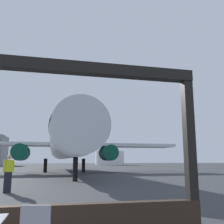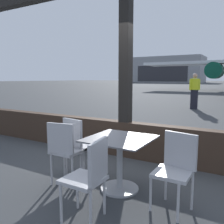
% 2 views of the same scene
% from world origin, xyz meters
% --- Properties ---
extents(window_frame, '(9.15, 0.24, 3.46)m').
position_xyz_m(window_frame, '(0.00, 0.00, 1.20)').
color(window_frame, '#38281E').
rests_on(window_frame, ground).
extents(dining_table, '(0.83, 0.83, 0.72)m').
position_xyz_m(dining_table, '(0.60, -1.34, 0.44)').
color(dining_table, slate).
rests_on(dining_table, ground).
extents(cafe_chair_window_left, '(0.46, 0.46, 0.88)m').
position_xyz_m(cafe_chair_window_left, '(1.38, -1.43, 0.52)').
color(cafe_chair_window_left, '#B2B2B7').
rests_on(cafe_chair_window_left, ground).
extents(cafe_chair_window_right, '(0.44, 0.44, 0.89)m').
position_xyz_m(cafe_chair_window_right, '(0.68, -2.14, 0.53)').
color(cafe_chair_window_right, '#B2B2B7').
rests_on(cafe_chair_window_right, ground).
extents(cafe_chair_aisle_left, '(0.44, 0.44, 0.91)m').
position_xyz_m(cafe_chair_aisle_left, '(-0.15, -1.59, 0.55)').
color(cafe_chair_aisle_left, '#B2B2B7').
rests_on(cafe_chair_aisle_left, ground).
extents(cafe_chair_aisle_right, '(0.45, 0.45, 0.91)m').
position_xyz_m(cafe_chair_aisle_right, '(-0.18, -1.25, 0.55)').
color(cafe_chair_aisle_right, '#B2B2B7').
rests_on(cafe_chair_aisle_right, ground).
extents(ground_crew_worker, '(0.45, 0.41, 1.74)m').
position_xyz_m(ground_crew_worker, '(-0.34, 8.14, 0.90)').
color(ground_crew_worker, black).
rests_on(ground_crew_worker, ground).
extents(distant_hangar, '(25.51, 12.77, 9.15)m').
position_xyz_m(distant_hangar, '(-25.39, 83.67, 4.57)').
color(distant_hangar, gray).
rests_on(distant_hangar, ground).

